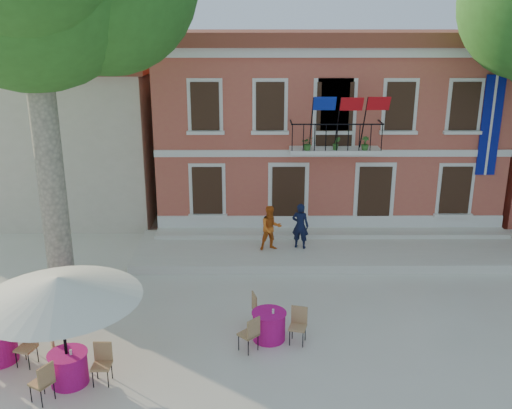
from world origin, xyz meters
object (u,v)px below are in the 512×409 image
object	(u,v)px
pedestrian_navy	(300,226)
cafe_table_3	(76,291)
cafe_table_1	(69,366)
pedestrian_orange	(271,228)
cafe_table_4	(269,324)
patio_umbrella	(59,288)

from	to	relation	value
pedestrian_navy	cafe_table_3	world-z (taller)	pedestrian_navy
cafe_table_1	cafe_table_3	size ratio (longest dim) A/B	1.09
pedestrian_orange	cafe_table_4	world-z (taller)	pedestrian_orange
cafe_table_3	pedestrian_navy	bearing A→B (deg)	28.13
cafe_table_1	pedestrian_orange	bearing A→B (deg)	56.53
pedestrian_orange	cafe_table_4	size ratio (longest dim) A/B	0.87
pedestrian_navy	patio_umbrella	bearing A→B (deg)	69.92
pedestrian_orange	pedestrian_navy	bearing A→B (deg)	-6.10
pedestrian_navy	cafe_table_3	distance (m)	7.72
pedestrian_navy	cafe_table_1	xyz separation A→B (m)	(-5.81, -7.41, -0.68)
patio_umbrella	cafe_table_3	size ratio (longest dim) A/B	2.07
patio_umbrella	pedestrian_orange	bearing A→B (deg)	56.45
patio_umbrella	pedestrian_navy	world-z (taller)	patio_umbrella
pedestrian_orange	cafe_table_1	size ratio (longest dim) A/B	0.84
patio_umbrella	cafe_table_3	bearing A→B (deg)	104.06
pedestrian_navy	cafe_table_3	bearing A→B (deg)	46.22
pedestrian_navy	cafe_table_1	size ratio (longest dim) A/B	0.86
cafe_table_1	cafe_table_4	size ratio (longest dim) A/B	1.03
cafe_table_3	cafe_table_4	xyz separation A→B (m)	(5.55, -1.93, 0.01)
patio_umbrella	cafe_table_1	xyz separation A→B (m)	(0.02, 0.00, -1.95)
cafe_table_1	pedestrian_navy	bearing A→B (deg)	51.90
cafe_table_4	patio_umbrella	bearing A→B (deg)	-157.94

